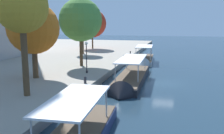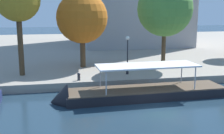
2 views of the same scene
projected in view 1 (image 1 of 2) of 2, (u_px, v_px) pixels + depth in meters
The scene contains 12 objects.
ground_plane at pixel (164, 83), 30.03m from camera, with size 220.00×220.00×0.00m, color #1E3342.
tour_boat_1 at pixel (130, 81), 29.88m from camera, with size 15.23×3.53×4.13m.
tour_boat_2 at pixel (144, 61), 45.10m from camera, with size 12.36×3.84×4.19m.
mooring_bollard_0 at pixel (124, 57), 43.85m from camera, with size 0.30×0.30×0.82m.
mooring_bollard_1 at pixel (130, 53), 50.56m from camera, with size 0.25×0.25×0.74m.
mooring_bollard_2 at pixel (85, 80), 26.64m from camera, with size 0.31×0.31×0.76m.
lamp_post at pixel (86, 54), 31.71m from camera, with size 0.40×0.40×4.01m.
tree_0 at pixel (22, 7), 20.83m from camera, with size 4.45×4.45×9.92m.
tree_1 at pixel (81, 21), 36.19m from camera, with size 6.27×6.27×9.89m.
tree_2 at pixel (33, 28), 28.18m from camera, with size 5.92×5.92×8.73m.
tree_4 at pixel (92, 24), 61.60m from camera, with size 7.02×6.85×9.59m.
tree_5 at pixel (82, 22), 50.90m from camera, with size 5.00×4.82×8.91m.
Camera 1 is at (-29.84, -1.31, 7.19)m, focal length 40.14 mm.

